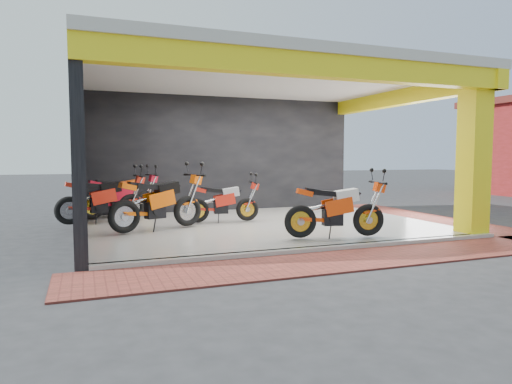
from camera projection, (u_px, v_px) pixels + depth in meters
ground at (299, 242)px, 9.21m from camera, size 80.00×80.00×0.00m
showroom_floor at (262, 225)px, 11.07m from camera, size 8.00×6.00×0.10m
showroom_ceiling at (263, 77)px, 10.79m from camera, size 8.40×6.40×0.20m
back_wall at (225, 155)px, 13.83m from camera, size 8.20×0.20×3.50m
left_wall at (80, 155)px, 9.49m from camera, size 0.20×6.20×3.50m
corner_column at (474, 155)px, 9.70m from camera, size 0.50×0.50×3.50m
header_beam_front at (325, 67)px, 8.02m from camera, size 8.40×0.30×0.40m
header_beam_right at (401, 98)px, 12.23m from camera, size 0.30×6.40×0.40m
floor_kerb at (324, 249)px, 8.25m from camera, size 8.00×0.20×0.10m
paver_front at (347, 260)px, 7.53m from camera, size 9.00×1.40×0.03m
paver_right at (422, 217)px, 12.77m from camera, size 1.40×7.00×0.03m
moto_hero at (369, 204)px, 9.14m from camera, size 2.29×1.23×1.33m
moto_row_a at (247, 198)px, 11.32m from camera, size 1.99×0.93×1.17m
moto_row_b at (187, 196)px, 10.42m from camera, size 2.51×1.60×1.44m
moto_row_c at (146, 191)px, 12.41m from camera, size 2.33×1.34×1.34m
moto_row_d at (131, 194)px, 11.35m from camera, size 2.33×1.13×1.36m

